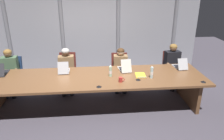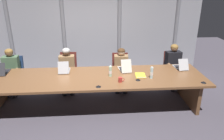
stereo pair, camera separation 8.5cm
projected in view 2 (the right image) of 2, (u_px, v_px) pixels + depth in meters
ground_plane at (95, 106)px, 5.15m from camera, size 13.23×13.23×0.00m
conference_table at (94, 82)px, 4.92m from camera, size 4.98×1.32×0.75m
curtain_backdrop at (93, 29)px, 6.67m from camera, size 6.61×0.17×2.80m
laptop_left_end at (2, 71)px, 5.04m from camera, size 0.27×0.46×0.29m
laptop_left_mid at (64, 70)px, 5.13m from camera, size 0.25×0.40×0.29m
laptop_center at (125, 68)px, 5.21m from camera, size 0.30×0.48×0.31m
laptop_right_mid at (180, 66)px, 5.34m from camera, size 0.28×0.44×0.27m
office_chair_left_end at (14, 78)px, 5.85m from camera, size 0.60×0.60×0.90m
office_chair_left_mid at (69, 76)px, 5.95m from camera, size 0.60×0.60×0.97m
office_chair_center at (120, 75)px, 6.05m from camera, size 0.60×0.60×0.92m
office_chair_right_mid at (171, 73)px, 6.15m from camera, size 0.60×0.60×0.92m
person_left_end at (11, 69)px, 5.58m from camera, size 0.42×0.56×1.17m
person_left_mid at (67, 67)px, 5.69m from camera, size 0.43×0.56×1.16m
person_center at (121, 67)px, 5.79m from camera, size 0.41×0.57×1.12m
person_right_mid at (174, 64)px, 5.89m from camera, size 0.45×0.57×1.20m
water_bottle_primary at (152, 73)px, 4.75m from camera, size 0.07×0.07×0.27m
water_bottle_secondary at (110, 71)px, 4.86m from camera, size 0.07×0.07×0.25m
coffee_mug_near at (120, 80)px, 4.60m from camera, size 0.13×0.08×0.11m
conference_mic_left_side at (138, 79)px, 4.69m from camera, size 0.11×0.11×0.03m
conference_mic_middle at (98, 86)px, 4.39m from camera, size 0.11×0.11×0.03m
conference_mic_right_side at (204, 82)px, 4.57m from camera, size 0.11×0.11×0.03m
spiral_notepad at (140, 75)px, 4.92m from camera, size 0.25×0.32×0.03m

